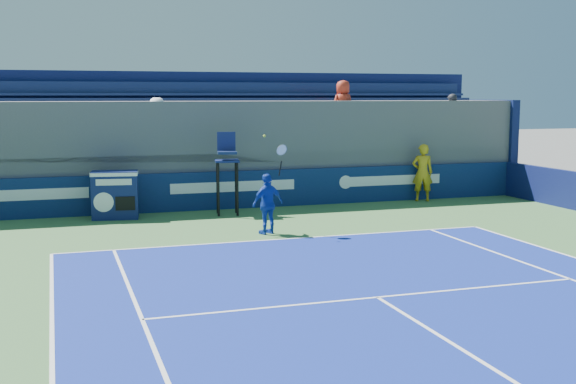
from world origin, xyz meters
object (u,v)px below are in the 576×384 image
object	(u,v)px
match_clock	(115,194)
ball_person	(422,173)
tennis_player	(268,204)
umpire_chair	(227,164)

from	to	relation	value
match_clock	ball_person	bearing A→B (deg)	2.20
ball_person	tennis_player	bearing A→B (deg)	51.17
ball_person	umpire_chair	distance (m)	6.97
match_clock	umpire_chair	xyz separation A→B (m)	(3.27, -0.27, 0.79)
ball_person	match_clock	xyz separation A→B (m)	(-10.18, -0.39, -0.24)
match_clock	umpire_chair	bearing A→B (deg)	-4.77
umpire_chair	ball_person	bearing A→B (deg)	5.48
ball_person	tennis_player	size ratio (longest dim) A/B	0.75
match_clock	tennis_player	world-z (taller)	tennis_player
ball_person	umpire_chair	bearing A→B (deg)	25.54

